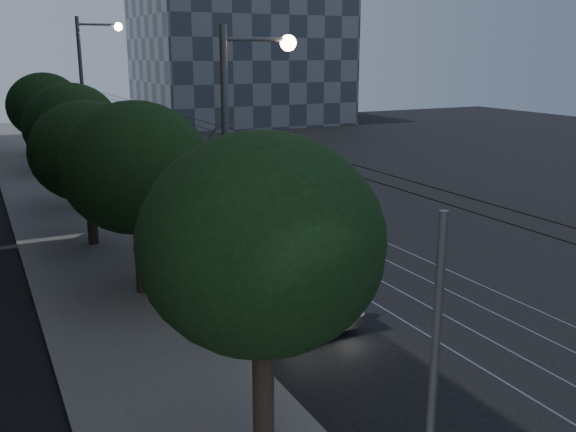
% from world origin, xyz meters
% --- Properties ---
extents(ground, '(120.00, 120.00, 0.00)m').
position_xyz_m(ground, '(0.00, 0.00, 0.00)').
color(ground, black).
rests_on(ground, ground).
extents(sidewalk, '(5.00, 90.00, 0.15)m').
position_xyz_m(sidewalk, '(-7.50, 20.00, 0.07)').
color(sidewalk, slate).
rests_on(sidewalk, ground).
extents(tram_rails, '(4.52, 90.00, 0.02)m').
position_xyz_m(tram_rails, '(2.50, 20.00, 0.01)').
color(tram_rails, gray).
rests_on(tram_rails, ground).
extents(overhead_wires, '(2.23, 90.00, 6.00)m').
position_xyz_m(overhead_wires, '(-4.97, 20.00, 3.47)').
color(overhead_wires, black).
rests_on(overhead_wires, ground).
extents(building_distant_right, '(22.00, 18.00, 24.00)m').
position_xyz_m(building_distant_right, '(18.00, 55.00, 12.00)').
color(building_distant_right, '#3B424C').
rests_on(building_distant_right, ground).
extents(trolleybus, '(3.01, 11.76, 5.63)m').
position_xyz_m(trolleybus, '(-2.90, 3.54, 1.61)').
color(trolleybus, silver).
rests_on(trolleybus, ground).
extents(pickup_silver, '(4.64, 6.23, 1.57)m').
position_xyz_m(pickup_silver, '(-2.70, 10.88, 0.79)').
color(pickup_silver, '#ADB0B5').
rests_on(pickup_silver, ground).
extents(car_white_a, '(1.79, 4.27, 1.44)m').
position_xyz_m(car_white_a, '(-2.70, 18.92, 0.72)').
color(car_white_a, silver).
rests_on(car_white_a, ground).
extents(car_white_b, '(1.92, 4.46, 1.28)m').
position_xyz_m(car_white_b, '(-4.30, 20.61, 0.64)').
color(car_white_b, silver).
rests_on(car_white_b, ground).
extents(car_white_c, '(1.89, 3.82, 1.20)m').
position_xyz_m(car_white_c, '(-2.70, 29.00, 0.60)').
color(car_white_c, silver).
rests_on(car_white_c, ground).
extents(car_white_d, '(3.02, 4.87, 1.55)m').
position_xyz_m(car_white_d, '(-3.51, 33.59, 0.77)').
color(car_white_d, silver).
rests_on(car_white_d, ground).
extents(tree_0, '(4.75, 4.75, 6.84)m').
position_xyz_m(tree_0, '(-6.56, -6.37, 4.68)').
color(tree_0, black).
rests_on(tree_0, ground).
extents(tree_1, '(4.90, 4.90, 6.71)m').
position_xyz_m(tree_1, '(-6.50, 3.95, 4.49)').
color(tree_1, black).
rests_on(tree_1, ground).
extents(tree_2, '(4.73, 4.73, 6.31)m').
position_xyz_m(tree_2, '(-7.00, 10.60, 4.17)').
color(tree_2, black).
rests_on(tree_2, ground).
extents(tree_3, '(4.94, 4.94, 6.69)m').
position_xyz_m(tree_3, '(-6.50, 18.06, 4.45)').
color(tree_3, black).
rests_on(tree_3, ground).
extents(tree_4, '(5.02, 5.02, 6.88)m').
position_xyz_m(tree_4, '(-6.50, 30.00, 4.60)').
color(tree_4, black).
rests_on(tree_4, ground).
extents(tree_5, '(3.88, 3.88, 5.96)m').
position_xyz_m(tree_5, '(-6.52, 37.91, 4.19)').
color(tree_5, black).
rests_on(tree_5, ground).
extents(streetlamp_near, '(2.19, 0.44, 8.89)m').
position_xyz_m(streetlamp_near, '(-4.80, -1.00, 5.42)').
color(streetlamp_near, '#515153').
rests_on(streetlamp_near, ground).
extents(streetlamp_far, '(2.42, 0.44, 10.00)m').
position_xyz_m(streetlamp_far, '(-5.29, 18.76, 6.02)').
color(streetlamp_far, '#515153').
rests_on(streetlamp_far, ground).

